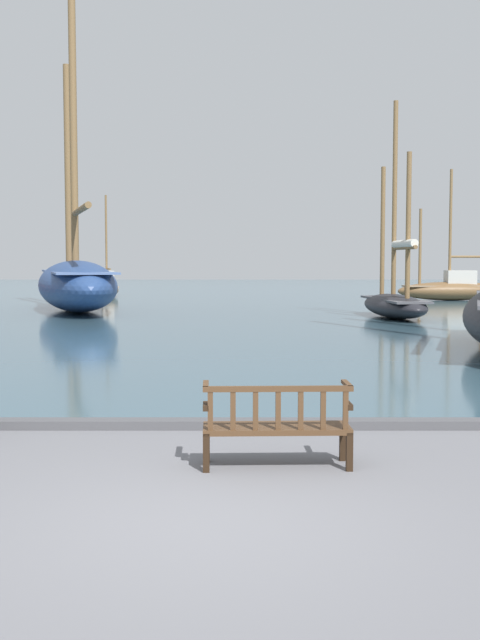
% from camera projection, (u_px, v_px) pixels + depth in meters
% --- Properties ---
extents(ground_plane, '(160.00, 160.00, 0.00)m').
position_uv_depth(ground_plane, '(199.00, 522.00, 6.90)').
color(ground_plane, slate).
extents(harbor_water, '(100.00, 80.00, 0.08)m').
position_uv_depth(harbor_water, '(233.00, 295.00, 50.78)').
color(harbor_water, '#385666').
rests_on(harbor_water, ground).
extents(quay_edge_kerb, '(40.00, 0.30, 0.12)m').
position_uv_depth(quay_edge_kerb, '(213.00, 424.00, 10.74)').
color(quay_edge_kerb, '#4C4C50').
rests_on(quay_edge_kerb, ground).
extents(park_bench, '(1.62, 0.57, 0.92)m').
position_uv_depth(park_bench, '(275.00, 424.00, 8.70)').
color(park_bench, black).
rests_on(park_bench, ground).
extents(sailboat_nearest_port, '(2.27, 6.22, 8.13)m').
position_uv_depth(sailboat_nearest_port, '(393.00, 300.00, 30.32)').
color(sailboat_nearest_port, black).
rests_on(sailboat_nearest_port, harbor_water).
extents(sailboat_mid_starboard, '(6.13, 1.89, 7.05)m').
position_uv_depth(sailboat_mid_starboard, '(451.00, 288.00, 43.45)').
color(sailboat_mid_starboard, brown).
rests_on(sailboat_mid_starboard, harbor_water).
extents(sailboat_mid_port, '(6.35, 12.09, 14.89)m').
position_uv_depth(sailboat_mid_port, '(75.00, 281.00, 34.30)').
color(sailboat_mid_port, navy).
rests_on(sailboat_mid_port, harbor_water).
extents(sailboat_nearest_starboard, '(2.61, 6.45, 6.11)m').
position_uv_depth(sailboat_nearest_starboard, '(106.00, 288.00, 48.65)').
color(sailboat_nearest_starboard, brown).
rests_on(sailboat_nearest_starboard, harbor_water).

